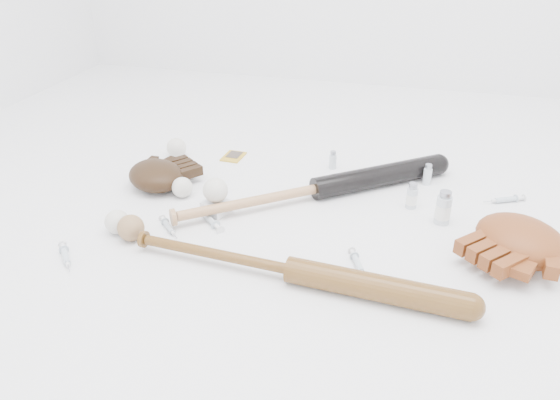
% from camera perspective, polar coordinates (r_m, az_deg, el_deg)
% --- Properties ---
extents(bat_dark, '(0.82, 0.66, 0.07)m').
position_cam_1_polar(bat_dark, '(1.71, 3.91, 1.21)').
color(bat_dark, black).
rests_on(bat_dark, ground).
extents(bat_wood, '(0.90, 0.13, 0.07)m').
position_cam_1_polar(bat_wood, '(1.35, 1.19, -7.30)').
color(bat_wood, brown).
rests_on(bat_wood, ground).
extents(glove_dark, '(0.34, 0.34, 0.09)m').
position_cam_1_polar(glove_dark, '(1.83, -12.85, 2.57)').
color(glove_dark, black).
rests_on(glove_dark, ground).
extents(glove_tan, '(0.41, 0.41, 0.10)m').
position_cam_1_polar(glove_tan, '(1.56, 23.85, -3.79)').
color(glove_tan, brown).
rests_on(glove_tan, ground).
extents(trading_card, '(0.07, 0.10, 0.01)m').
position_cam_1_polar(trading_card, '(2.02, -4.90, 4.55)').
color(trading_card, '#BA8E22').
rests_on(trading_card, ground).
extents(pedestal, '(0.09, 0.09, 0.04)m').
position_cam_1_polar(pedestal, '(1.65, -6.66, -0.73)').
color(pedestal, white).
rests_on(pedestal, ground).
extents(baseball_on_pedestal, '(0.07, 0.07, 0.07)m').
position_cam_1_polar(baseball_on_pedestal, '(1.62, -6.77, 1.02)').
color(baseball_on_pedestal, silver).
rests_on(baseball_on_pedestal, pedestal).
extents(baseball_left, '(0.07, 0.07, 0.07)m').
position_cam_1_polar(baseball_left, '(1.75, -10.19, 1.31)').
color(baseball_left, silver).
rests_on(baseball_left, ground).
extents(baseball_upper, '(0.07, 0.07, 0.07)m').
position_cam_1_polar(baseball_upper, '(2.04, -10.77, 5.41)').
color(baseball_upper, silver).
rests_on(baseball_upper, ground).
extents(baseball_mid, '(0.07, 0.07, 0.07)m').
position_cam_1_polar(baseball_mid, '(1.60, -16.65, -2.20)').
color(baseball_mid, silver).
rests_on(baseball_mid, ground).
extents(baseball_aged, '(0.07, 0.07, 0.07)m').
position_cam_1_polar(baseball_aged, '(1.56, -15.32, -2.83)').
color(baseball_aged, '#936D46').
rests_on(baseball_aged, ground).
extents(syringe_0, '(0.12, 0.12, 0.02)m').
position_cam_1_polar(syringe_0, '(1.59, -11.56, -2.77)').
color(syringe_0, '#ADBCC6').
rests_on(syringe_0, ground).
extents(syringe_1, '(0.14, 0.13, 0.02)m').
position_cam_1_polar(syringe_1, '(1.61, -7.35, -2.02)').
color(syringe_1, '#ADBCC6').
rests_on(syringe_1, ground).
extents(syringe_2, '(0.16, 0.11, 0.02)m').
position_cam_1_polar(syringe_2, '(1.92, 10.64, 2.97)').
color(syringe_2, '#ADBCC6').
rests_on(syringe_2, ground).
extents(syringe_3, '(0.08, 0.15, 0.02)m').
position_cam_1_polar(syringe_3, '(1.42, 8.13, -6.60)').
color(syringe_3, '#ADBCC6').
rests_on(syringe_3, ground).
extents(syringe_4, '(0.15, 0.09, 0.02)m').
position_cam_1_polar(syringe_4, '(1.84, 22.51, 0.04)').
color(syringe_4, '#ADBCC6').
rests_on(syringe_4, ground).
extents(syringe_5, '(0.12, 0.13, 0.02)m').
position_cam_1_polar(syringe_5, '(1.54, -21.49, -5.51)').
color(syringe_5, '#ADBCC6').
rests_on(syringe_5, ground).
extents(vial_0, '(0.03, 0.03, 0.07)m').
position_cam_1_polar(vial_0, '(1.87, 15.16, 2.60)').
color(vial_0, silver).
rests_on(vial_0, ground).
extents(vial_1, '(0.03, 0.03, 0.07)m').
position_cam_1_polar(vial_1, '(1.92, 5.55, 4.19)').
color(vial_1, silver).
rests_on(vial_1, ground).
extents(vial_2, '(0.03, 0.03, 0.08)m').
position_cam_1_polar(vial_2, '(1.71, 13.63, 0.46)').
color(vial_2, silver).
rests_on(vial_2, ground).
extents(vial_3, '(0.04, 0.04, 0.10)m').
position_cam_1_polar(vial_3, '(1.64, 16.72, -0.74)').
color(vial_3, silver).
rests_on(vial_3, ground).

